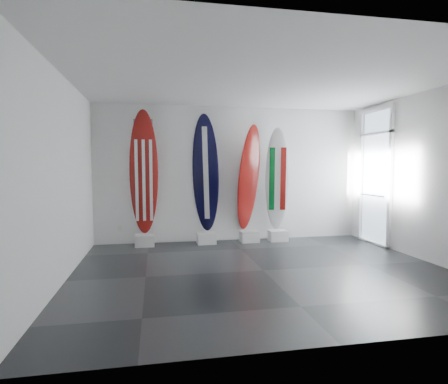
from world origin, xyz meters
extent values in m
plane|color=black|center=(0.00, 0.00, 0.00)|extent=(6.00, 6.00, 0.00)
plane|color=white|center=(0.00, 0.00, 3.00)|extent=(6.00, 6.00, 0.00)
plane|color=white|center=(0.00, 2.50, 1.50)|extent=(6.00, 0.00, 6.00)
plane|color=white|center=(0.00, -2.50, 1.50)|extent=(6.00, 0.00, 6.00)
plane|color=white|center=(-3.00, 0.00, 1.50)|extent=(0.00, 5.00, 5.00)
plane|color=white|center=(3.00, 0.00, 1.50)|extent=(0.00, 5.00, 5.00)
cube|color=silver|center=(-1.93, 2.18, 0.12)|extent=(0.40, 0.30, 0.24)
ellipsoid|color=maroon|center=(-1.93, 2.28, 1.54)|extent=(0.59, 0.26, 2.61)
cube|color=silver|center=(-0.62, 2.18, 0.12)|extent=(0.40, 0.30, 0.24)
ellipsoid|color=black|center=(-0.62, 2.28, 1.51)|extent=(0.69, 0.59, 2.55)
cube|color=silver|center=(0.35, 2.18, 0.12)|extent=(0.40, 0.30, 0.24)
ellipsoid|color=maroon|center=(0.35, 2.28, 1.41)|extent=(0.67, 0.63, 2.35)
cube|color=silver|center=(1.00, 2.18, 0.12)|extent=(0.40, 0.30, 0.24)
ellipsoid|color=silver|center=(1.00, 2.28, 1.39)|extent=(0.56, 0.35, 2.31)
cube|color=silver|center=(-2.45, 2.48, 0.35)|extent=(0.09, 0.02, 0.13)
camera|label=1|loc=(-1.68, -5.52, 1.67)|focal=29.09mm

